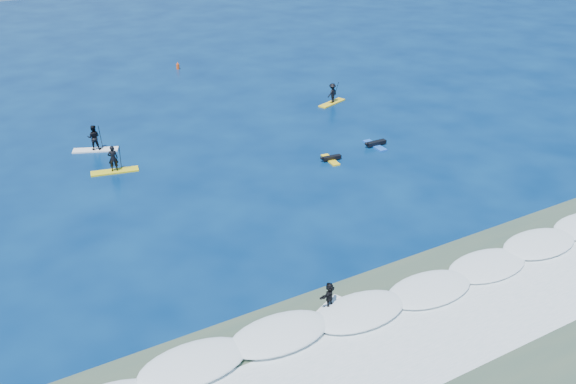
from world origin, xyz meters
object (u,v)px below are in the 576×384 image
prone_paddler_near (331,159)px  sup_paddler_left (114,163)px  sup_paddler_right (332,95)px  marker_buoy (178,66)px  prone_paddler_far (375,144)px  sup_paddler_center (94,140)px  wave_surfer (329,296)px

prone_paddler_near → sup_paddler_left: bearing=74.0°
sup_paddler_right → sup_paddler_left: bearing=172.3°
prone_paddler_near → marker_buoy: marker_buoy is taller
prone_paddler_near → prone_paddler_far: bearing=-76.2°
sup_paddler_center → marker_buoy: sup_paddler_center is taller
sup_paddler_center → prone_paddler_far: size_ratio=1.42×
sup_paddler_left → sup_paddler_right: bearing=24.4°
prone_paddler_near → wave_surfer: (-9.55, -14.18, 0.64)m
sup_paddler_right → prone_paddler_far: sup_paddler_right is taller
sup_paddler_center → wave_surfer: sup_paddler_center is taller
sup_paddler_left → wave_surfer: (4.15, -19.98, 0.09)m
marker_buoy → wave_surfer: bearing=-102.0°
prone_paddler_far → marker_buoy: marker_buoy is taller
sup_paddler_right → prone_paddler_near: sup_paddler_right is taller
prone_paddler_near → wave_surfer: bearing=153.0°
sup_paddler_left → wave_surfer: 20.41m
sup_paddler_center → prone_paddler_near: size_ratio=1.60×
sup_paddler_left → marker_buoy: size_ratio=4.25×
sup_paddler_left → wave_surfer: bearing=-65.6°
sup_paddler_left → prone_paddler_near: (13.70, -5.80, -0.55)m
sup_paddler_right → prone_paddler_near: 12.20m
prone_paddler_far → wave_surfer: 20.21m
prone_paddler_near → marker_buoy: size_ratio=2.67×
sup_paddler_left → marker_buoy: 24.66m
marker_buoy → sup_paddler_center: bearing=-127.9°
sup_paddler_left → prone_paddler_near: sup_paddler_left is taller
sup_paddler_left → sup_paddler_center: size_ratio=0.99×
sup_paddler_center → prone_paddler_near: (13.82, -10.12, -0.70)m
sup_paddler_left → prone_paddler_far: size_ratio=1.41×
prone_paddler_far → marker_buoy: bearing=12.4°
sup_paddler_left → sup_paddler_center: bearing=104.4°
sup_paddler_left → sup_paddler_right: (20.54, 4.27, 0.12)m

